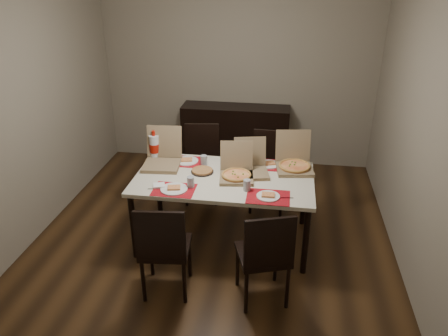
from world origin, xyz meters
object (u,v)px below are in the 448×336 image
(chair_far_left, at_px, (202,159))
(chair_far_right, at_px, (269,167))
(chair_near_left, at_px, (164,246))
(dip_bowl, at_px, (240,171))
(chair_near_right, at_px, (265,254))
(sideboard, at_px, (235,137))
(soda_bottle, at_px, (154,147))
(dining_table, at_px, (224,183))
(pizza_box_center, at_px, (236,173))

(chair_far_left, bearing_deg, chair_far_right, -6.82)
(chair_near_left, xyz_separation_m, dip_bowl, (0.53, 1.05, 0.25))
(chair_far_right, bearing_deg, chair_near_right, -87.81)
(sideboard, xyz_separation_m, chair_near_left, (-0.26, -2.81, 0.06))
(sideboard, xyz_separation_m, soda_bottle, (-0.70, -1.56, 0.44))
(dining_table, height_order, pizza_box_center, pizza_box_center)
(dip_bowl, bearing_deg, chair_near_left, -116.59)
(sideboard, bearing_deg, chair_near_right, -77.69)
(sideboard, xyz_separation_m, pizza_box_center, (0.25, -1.88, 0.35))
(soda_bottle, bearing_deg, pizza_box_center, -18.79)
(chair_far_right, relative_size, soda_bottle, 2.83)
(dining_table, distance_m, chair_near_left, 1.02)
(dining_table, height_order, chair_far_left, chair_far_left)
(dining_table, distance_m, chair_near_right, 1.04)
(sideboard, distance_m, dip_bowl, 1.80)
(dining_table, bearing_deg, sideboard, 93.69)
(chair_near_left, bearing_deg, dining_table, 67.53)
(sideboard, relative_size, soda_bottle, 4.56)
(chair_near_left, relative_size, chair_far_left, 1.00)
(chair_far_right, distance_m, soda_bottle, 1.38)
(chair_far_left, height_order, dip_bowl, chair_far_left)
(chair_near_right, height_order, chair_far_right, same)
(chair_near_right, distance_m, chair_far_left, 2.03)
(sideboard, distance_m, soda_bottle, 1.76)
(dining_table, xyz_separation_m, dip_bowl, (0.15, 0.13, 0.08))
(dining_table, height_order, chair_far_right, chair_far_right)
(chair_near_right, bearing_deg, soda_bottle, 136.80)
(chair_near_left, distance_m, pizza_box_center, 1.10)
(pizza_box_center, xyz_separation_m, soda_bottle, (-0.94, 0.32, 0.08))
(chair_far_right, relative_size, pizza_box_center, 2.28)
(dip_bowl, distance_m, soda_bottle, 0.99)
(dining_table, distance_m, dip_bowl, 0.21)
(pizza_box_center, relative_size, dip_bowl, 3.29)
(chair_near_right, xyz_separation_m, soda_bottle, (-1.30, 1.22, 0.38))
(dining_table, xyz_separation_m, chair_far_left, (-0.42, 0.92, -0.17))
(pizza_box_center, bearing_deg, chair_far_left, 120.75)
(dip_bowl, bearing_deg, sideboard, 98.66)
(sideboard, height_order, chair_far_right, chair_far_right)
(sideboard, height_order, pizza_box_center, pizza_box_center)
(chair_near_left, bearing_deg, pizza_box_center, 61.30)
(pizza_box_center, bearing_deg, soda_bottle, 161.21)
(chair_near_right, distance_m, chair_far_right, 1.72)
(dining_table, relative_size, chair_near_right, 1.94)
(chair_near_right, xyz_separation_m, pizza_box_center, (-0.36, 0.90, 0.29))
(sideboard, relative_size, dip_bowl, 12.12)
(sideboard, xyz_separation_m, dip_bowl, (0.27, -1.75, 0.32))
(chair_far_left, bearing_deg, chair_near_right, -63.57)
(chair_near_left, height_order, pizza_box_center, pizza_box_center)
(dining_table, xyz_separation_m, pizza_box_center, (0.13, 0.00, 0.12))
(dining_table, xyz_separation_m, chair_near_left, (-0.38, -0.93, -0.17))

